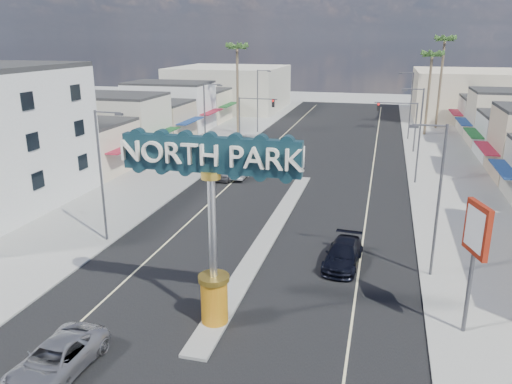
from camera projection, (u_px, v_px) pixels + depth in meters
The scene contains 25 objects.
ground at pixel (305, 176), 50.35m from camera, with size 160.00×160.00×0.00m, color gray.
road at pixel (305, 176), 50.35m from camera, with size 20.00×120.00×0.01m, color black.
median_island at pixel (270, 233), 35.54m from camera, with size 1.30×30.00×0.16m, color gray.
sidewalk_left at pixel (177, 167), 53.67m from camera, with size 8.00×120.00×0.12m, color gray.
sidewalk_right at pixel (452, 185), 46.99m from camera, with size 8.00×120.00×0.12m, color gray.
storefront_row_left at pixel (145, 118), 67.20m from camera, with size 12.00×42.00×6.00m, color beige.
backdrop_far_left at pixel (230, 88), 96.00m from camera, with size 20.00×20.00×8.00m, color #B7B29E.
backdrop_far_right at pixel (475, 94), 85.50m from camera, with size 20.00×20.00×8.00m, color beige.
gateway_sign at pixel (212, 210), 22.69m from camera, with size 8.20×1.50×9.15m.
traffic_signal_left at pixel (253, 111), 64.20m from camera, with size 5.09×0.45×6.00m.
traffic_signal_right at pixel (401, 117), 59.82m from camera, with size 5.09×0.45×6.00m.
streetlight_l_near at pixel (103, 170), 32.84m from camera, with size 2.03×0.22×9.00m.
streetlight_l_mid at pixel (206, 122), 51.33m from camera, with size 2.03×0.22×9.00m.
streetlight_l_far at pixel (259, 98), 71.66m from camera, with size 2.03×0.22×9.00m.
streetlight_r_near at pixel (436, 194), 27.87m from camera, with size 2.03×0.22×9.00m.
streetlight_r_mid at pixel (418, 131), 46.35m from camera, with size 2.03×0.22×9.00m.
streetlight_r_far at pixel (410, 102), 66.68m from camera, with size 2.03×0.22×9.00m.
palm_left_far at pixel (237, 52), 68.51m from camera, with size 2.60×2.60×13.10m.
palm_right_mid at pixel (432, 59), 68.12m from camera, with size 2.60×2.60×12.10m.
palm_right_far at pixel (444, 44), 72.66m from camera, with size 2.60×2.60×14.10m.
suv_left at pixel (55, 360), 20.57m from camera, with size 2.36×5.11×1.42m, color #ABABAF.
suv_right at pixel (343, 254), 30.56m from camera, with size 2.01×4.94×1.43m, color black.
car_parked_left at pixel (228, 171), 49.45m from camera, with size 1.81×4.51×1.54m, color #5A5A5E.
city_bus at pixel (243, 156), 52.43m from camera, with size 2.51×10.72×2.98m, color white.
bank_pylon_sign at pixel (476, 237), 22.27m from camera, with size 0.84×1.97×6.37m.
Camera 1 is at (7.31, -18.25, 13.47)m, focal length 35.00 mm.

